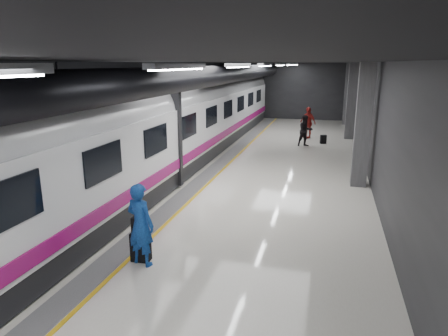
% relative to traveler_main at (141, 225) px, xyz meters
% --- Properties ---
extents(ground, '(40.00, 40.00, 0.00)m').
position_rel_traveler_main_xyz_m(ground, '(0.55, 5.68, -0.96)').
color(ground, silver).
rests_on(ground, ground).
extents(platform_hall, '(10.02, 40.02, 4.51)m').
position_rel_traveler_main_xyz_m(platform_hall, '(0.26, 6.63, 2.58)').
color(platform_hall, black).
rests_on(platform_hall, ground).
extents(train, '(3.05, 38.00, 4.05)m').
position_rel_traveler_main_xyz_m(train, '(-2.70, 5.68, 1.11)').
color(train, black).
rests_on(train, ground).
extents(traveler_main, '(0.80, 0.63, 1.92)m').
position_rel_traveler_main_xyz_m(traveler_main, '(0.00, 0.00, 0.00)').
color(traveler_main, blue).
rests_on(traveler_main, ground).
extents(suitcase_main, '(0.43, 0.28, 0.69)m').
position_rel_traveler_main_xyz_m(suitcase_main, '(-0.10, 0.14, -0.62)').
color(suitcase_main, black).
rests_on(suitcase_main, ground).
extents(shoulder_bag, '(0.30, 0.18, 0.38)m').
position_rel_traveler_main_xyz_m(shoulder_bag, '(-0.12, 0.11, -0.08)').
color(shoulder_bag, black).
rests_on(shoulder_bag, suitcase_main).
extents(traveler_far_a, '(1.05, 0.98, 1.72)m').
position_rel_traveler_main_xyz_m(traveler_far_a, '(2.66, 14.57, -0.10)').
color(traveler_far_a, black).
rests_on(traveler_far_a, ground).
extents(traveler_far_b, '(1.18, 0.99, 1.89)m').
position_rel_traveler_main_xyz_m(traveler_far_b, '(2.63, 17.23, -0.02)').
color(traveler_far_b, maroon).
rests_on(traveler_far_b, ground).
extents(suitcase_far, '(0.38, 0.31, 0.49)m').
position_rel_traveler_main_xyz_m(suitcase_far, '(3.63, 15.62, -0.71)').
color(suitcase_far, black).
rests_on(suitcase_far, ground).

